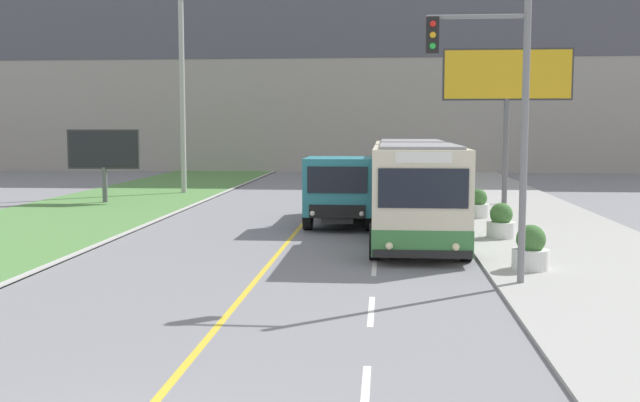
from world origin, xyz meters
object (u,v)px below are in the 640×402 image
(car_distant, at_px, (404,177))
(utility_pole_far, at_px, (182,83))
(planter_round_near, at_px, (531,250))
(billboard_large, at_px, (507,81))
(dump_truck, at_px, (341,191))
(traffic_light_mast, at_px, (497,106))
(city_bus, at_px, (414,188))
(planter_round_second, at_px, (501,222))
(billboard_small, at_px, (104,152))
(planter_round_third, at_px, (478,205))

(car_distant, relative_size, utility_pole_far, 0.37)
(utility_pole_far, height_order, planter_round_near, utility_pole_far)
(utility_pole_far, relative_size, billboard_large, 1.64)
(dump_truck, distance_m, car_distant, 16.54)
(car_distant, distance_m, traffic_light_mast, 26.31)
(city_bus, relative_size, planter_round_near, 10.69)
(dump_truck, height_order, billboard_large, billboard_large)
(car_distant, distance_m, planter_round_near, 24.55)
(dump_truck, bearing_deg, utility_pole_far, 126.22)
(car_distant, height_order, utility_pole_far, utility_pole_far)
(planter_round_second, bearing_deg, city_bus, 163.11)
(dump_truck, height_order, billboard_small, billboard_small)
(car_distant, bearing_deg, billboard_large, -63.03)
(billboard_small, xyz_separation_m, planter_round_near, (16.68, -15.34, -1.84))
(billboard_small, relative_size, planter_round_near, 3.11)
(traffic_light_mast, relative_size, planter_round_near, 5.77)
(dump_truck, bearing_deg, city_bus, -38.73)
(traffic_light_mast, bearing_deg, utility_pole_far, 120.66)
(car_distant, distance_m, planter_round_second, 19.33)
(city_bus, height_order, traffic_light_mast, traffic_light_mast)
(utility_pole_far, xyz_separation_m, billboard_large, (16.18, -4.71, -0.26))
(city_bus, xyz_separation_m, planter_round_third, (2.65, 4.43, -1.00))
(utility_pole_far, distance_m, planter_round_third, 18.32)
(utility_pole_far, xyz_separation_m, planter_round_third, (14.33, -10.10, -5.29))
(billboard_large, height_order, billboard_small, billboard_large)
(dump_truck, distance_m, planter_round_second, 6.02)
(dump_truck, bearing_deg, planter_round_third, 24.91)
(planter_round_near, bearing_deg, planter_round_second, 89.10)
(dump_truck, height_order, utility_pole_far, utility_pole_far)
(dump_truck, distance_m, billboard_small, 13.63)
(traffic_light_mast, height_order, planter_round_second, traffic_light_mast)
(car_distant, distance_m, planter_round_third, 14.12)
(car_distant, height_order, billboard_small, billboard_small)
(billboard_small, bearing_deg, billboard_large, 1.75)
(dump_truck, distance_m, utility_pole_far, 16.16)
(city_bus, bearing_deg, planter_round_second, -16.89)
(car_distant, distance_m, billboard_small, 16.94)
(city_bus, bearing_deg, planter_round_near, -66.54)
(billboard_small, xyz_separation_m, planter_round_second, (16.76, -10.08, -1.84))
(car_distant, height_order, billboard_large, billboard_large)
(traffic_light_mast, bearing_deg, planter_round_second, 79.98)
(planter_round_second, bearing_deg, utility_pole_far, 133.18)
(city_bus, bearing_deg, car_distant, 89.50)
(car_distant, bearing_deg, city_bus, -90.50)
(planter_round_near, bearing_deg, city_bus, 113.46)
(car_distant, relative_size, traffic_light_mast, 0.67)
(utility_pole_far, height_order, planter_round_third, utility_pole_far)
(billboard_large, bearing_deg, car_distant, 116.97)
(planter_round_second, height_order, planter_round_third, planter_round_second)
(car_distant, bearing_deg, traffic_light_mast, -87.04)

